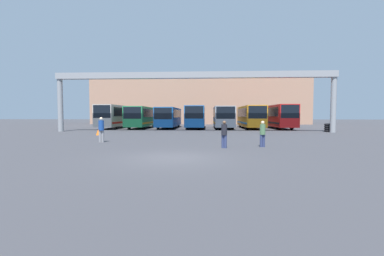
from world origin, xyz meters
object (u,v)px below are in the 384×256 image
Objects in this scene: bus_slot_6 at (277,115)px; tire_stack at (329,128)px; pedestrian_mid_left at (101,129)px; bus_slot_0 at (118,115)px; traffic_cone at (98,132)px; bus_slot_1 at (142,116)px; bus_slot_4 at (223,116)px; pedestrian_near_left at (224,134)px; bus_slot_3 at (196,116)px; bus_slot_5 at (250,116)px; pedestrian_far_center at (263,133)px; bus_slot_2 at (169,117)px.

bus_slot_6 is 11.09× the size of tire_stack.
bus_slot_6 is 6.43× the size of pedestrian_mid_left.
bus_slot_6 is at bearing -0.60° from bus_slot_0.
bus_slot_0 reaches higher than traffic_cone.
tire_stack is (23.56, -7.17, -1.30)m from bus_slot_1.
bus_slot_6 is 20.08× the size of traffic_cone.
bus_slot_4 reaches higher than pedestrian_near_left.
bus_slot_1 is (3.95, -0.83, -0.14)m from bus_slot_0.
bus_slot_3 is at bearing 154.66° from tire_stack.
bus_slot_5 reaches higher than traffic_cone.
tire_stack is at bearing -25.34° from bus_slot_3.
tire_stack is (21.62, 12.37, -0.47)m from pedestrian_mid_left.
bus_slot_3 is at bearing 178.26° from bus_slot_5.
bus_slot_4 is (3.95, -0.37, -0.04)m from bus_slot_3.
traffic_cone is at bearing -43.80° from pedestrian_far_center.
bus_slot_5 is at bearing 102.98° from pedestrian_near_left.
bus_slot_0 is 1.04× the size of bus_slot_6.
bus_slot_3 reaches higher than pedestrian_far_center.
bus_slot_3 is (7.91, 0.24, 0.05)m from bus_slot_1.
pedestrian_far_center is at bearing -87.36° from bus_slot_4.
bus_slot_6 is 26.90m from pedestrian_mid_left.
bus_slot_4 is (15.82, -0.96, -0.13)m from bus_slot_0.
bus_slot_2 reaches higher than traffic_cone.
bus_slot_0 reaches higher than pedestrian_mid_left.
bus_slot_1 is 7.91m from bus_slot_3.
bus_slot_4 is 13.71m from tire_stack.
pedestrian_far_center is at bearing -59.28° from bus_slot_1.
bus_slot_5 reaches higher than tire_stack.
bus_slot_3 is 6.83× the size of pedestrian_far_center.
pedestrian_near_left is at bearing 2.29° from pedestrian_far_center.
bus_slot_2 is 11.87m from bus_slot_5.
traffic_cone is at bearing -87.95° from pedestrian_mid_left.
bus_slot_1 is at bearing -179.99° from bus_slot_5.
bus_slot_2 is (3.95, 0.32, -0.06)m from bus_slot_1.
bus_slot_3 is 11.87m from bus_slot_6.
bus_slot_5 is at bearing 1.95° from bus_slot_4.
pedestrian_mid_left is (-9.92, -19.41, -0.83)m from bus_slot_4.
bus_slot_3 reaches higher than pedestrian_mid_left.
bus_slot_0 is at bearing -96.81° from pedestrian_mid_left.
bus_slot_2 is 14.53m from traffic_cone.
bus_slot_4 is 7.94m from bus_slot_6.
bus_slot_6 is 7.25× the size of pedestrian_far_center.
bus_slot_2 is 7.92m from bus_slot_4.
bus_slot_0 reaches higher than tire_stack.
bus_slot_0 is 11.88m from bus_slot_3.
bus_slot_6 is 25.01m from traffic_cone.
bus_slot_6 is at bearing 8.30° from bus_slot_5.
bus_slot_2 is at bearing 178.82° from bus_slot_3.
bus_slot_4 is at bearing 112.89° from pedestrian_near_left.
tire_stack is (3.79, -7.75, -1.42)m from bus_slot_6.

